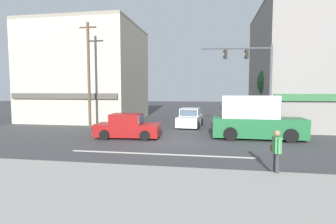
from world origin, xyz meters
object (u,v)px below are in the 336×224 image
object	(u,v)px
utility_pole_near_left	(89,74)
pedestrian_foreground_with_bag	(276,150)
traffic_light_mast	(256,74)
sedan_crossing_leftbound	(128,127)
sedan_crossing_center	(190,118)
street_tree	(278,82)
box_truck_approaching_near	(254,119)
utility_pole_far_right	(279,77)

from	to	relation	value
utility_pole_near_left	pedestrian_foreground_with_bag	bearing A→B (deg)	-39.71
utility_pole_near_left	traffic_light_mast	xyz separation A→B (m)	(12.68, -0.70, -0.18)
sedan_crossing_leftbound	sedan_crossing_center	distance (m)	7.00
street_tree	sedan_crossing_center	distance (m)	7.85
box_truck_approaching_near	street_tree	bearing A→B (deg)	65.02
traffic_light_mast	box_truck_approaching_near	bearing A→B (deg)	-100.55
utility_pole_near_left	sedan_crossing_center	xyz separation A→B (m)	(7.86, 2.55, -3.65)
utility_pole_far_right	sedan_crossing_center	world-z (taller)	utility_pole_far_right
utility_pole_far_right	box_truck_approaching_near	bearing A→B (deg)	-114.11
sedan_crossing_center	pedestrian_foreground_with_bag	size ratio (longest dim) A/B	2.52
utility_pole_near_left	box_truck_approaching_near	world-z (taller)	utility_pole_near_left
sedan_crossing_leftbound	pedestrian_foreground_with_bag	size ratio (longest dim) A/B	2.51
street_tree	sedan_crossing_leftbound	xyz separation A→B (m)	(-10.72, -6.85, -3.07)
street_tree	utility_pole_far_right	bearing A→B (deg)	71.80
pedestrian_foreground_with_bag	utility_pole_far_right	bearing A→B (deg)	76.69
utility_pole_near_left	sedan_crossing_center	size ratio (longest dim) A/B	2.00
utility_pole_near_left	sedan_crossing_center	world-z (taller)	utility_pole_near_left
utility_pole_far_right	sedan_crossing_leftbound	distance (m)	13.92
box_truck_approaching_near	sedan_crossing_leftbound	xyz separation A→B (m)	(-8.05, -1.11, -0.54)
utility_pole_near_left	pedestrian_foreground_with_bag	world-z (taller)	utility_pole_near_left
box_truck_approaching_near	pedestrian_foreground_with_bag	xyz separation A→B (m)	(-0.39, -7.57, -0.30)
box_truck_approaching_near	sedan_crossing_leftbound	bearing A→B (deg)	-172.12
sedan_crossing_leftbound	sedan_crossing_center	bearing A→B (deg)	59.62
utility_pole_near_left	utility_pole_far_right	world-z (taller)	utility_pole_near_left
box_truck_approaching_near	sedan_crossing_center	world-z (taller)	box_truck_approaching_near
traffic_light_mast	street_tree	bearing A→B (deg)	59.84
sedan_crossing_center	box_truck_approaching_near	bearing A→B (deg)	-47.53
utility_pole_far_right	traffic_light_mast	world-z (taller)	utility_pole_far_right
utility_pole_near_left	traffic_light_mast	world-z (taller)	utility_pole_near_left
street_tree	traffic_light_mast	distance (m)	4.72
box_truck_approaching_near	sedan_crossing_center	size ratio (longest dim) A/B	1.34
utility_pole_near_left	traffic_light_mast	size ratio (longest dim) A/B	1.36
utility_pole_near_left	box_truck_approaching_near	size ratio (longest dim) A/B	1.49
sedan_crossing_leftbound	utility_pole_near_left	bearing A→B (deg)	141.09
street_tree	sedan_crossing_leftbound	world-z (taller)	street_tree
sedan_crossing_center	street_tree	bearing A→B (deg)	6.45
street_tree	pedestrian_foreground_with_bag	world-z (taller)	street_tree
utility_pole_near_left	street_tree	bearing A→B (deg)	12.62
pedestrian_foreground_with_bag	sedan_crossing_leftbound	bearing A→B (deg)	139.85
utility_pole_far_right	traffic_light_mast	distance (m)	5.62
traffic_light_mast	box_truck_approaching_near	size ratio (longest dim) A/B	1.10
utility_pole_near_left	box_truck_approaching_near	xyz separation A→B (m)	(12.36, -2.37, -3.11)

